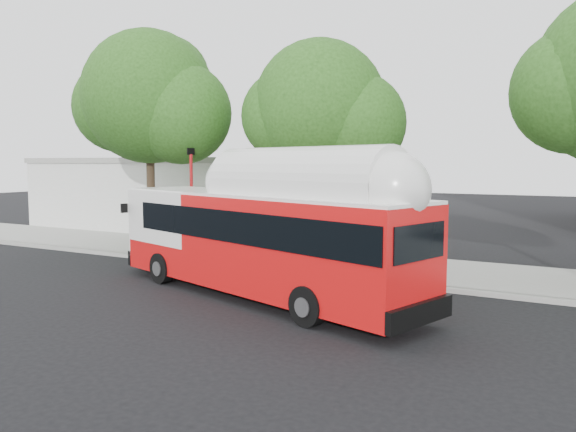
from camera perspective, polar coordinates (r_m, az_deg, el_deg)
ground at (r=16.25m, az=-2.81°, el=-8.78°), size 120.00×120.00×0.00m
sidewalk at (r=21.93m, az=6.06°, el=-4.86°), size 60.00×5.00×0.15m
curb_strip at (r=19.59m, az=3.15°, el=-6.08°), size 60.00×0.30×0.15m
red_curb_segment at (r=21.02m, az=-4.30°, el=-5.28°), size 10.00×0.32×0.16m
street_tree_left at (r=25.45m, az=-13.06°, el=11.22°), size 6.67×5.80×9.74m
street_tree_mid at (r=21.49m, az=4.28°, el=10.56°), size 5.75×5.00×8.62m
low_commercial_bldg at (r=35.35m, az=-10.49°, el=2.40°), size 16.20×10.20×4.25m
transit_bus at (r=16.56m, az=-2.90°, el=-2.66°), size 12.05×5.75×3.55m
signal_pole at (r=23.13m, az=-9.76°, el=1.30°), size 0.13×0.43×4.57m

